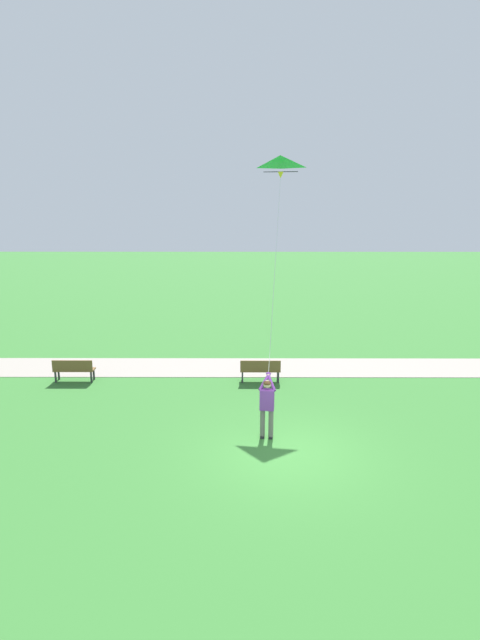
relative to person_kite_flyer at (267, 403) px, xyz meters
The scene contains 6 objects.
ground_plane 1.43m from the person_kite_flyer, 150.02° to the right, with size 120.00×120.00×0.00m, color #33702D.
walkway_path 6.45m from the person_kite_flyer, 13.74° to the left, with size 2.40×32.00×0.02m, color gray.
person_kite_flyer is the anchor object (origin of this frame).
flying_kite 7.85m from the person_kite_flyer, ahead, with size 4.24×1.31×6.22m.
park_bench_near_walkway 4.55m from the person_kite_flyer, ahead, with size 0.44×1.50×0.88m.
park_bench_far_walkway 8.36m from the person_kite_flyer, 57.18° to the left, with size 0.44×1.50×0.88m.
Camera 1 is at (-11.90, 1.20, 6.41)m, focal length 27.27 mm.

